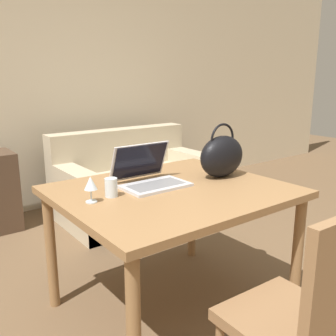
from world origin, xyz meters
name	(u,v)px	position (x,y,z in m)	size (l,w,h in m)	color
wall_back	(16,76)	(0.00, 2.86, 1.35)	(10.00, 0.06, 2.70)	beige
dining_table	(172,203)	(0.15, 0.62, 0.67)	(1.21, 1.03, 0.75)	olive
chair	(308,313)	(0.08, -0.29, 0.50)	(0.46, 0.46, 0.93)	olive
couch	(136,185)	(0.86, 2.14, 0.28)	(1.53, 0.91, 0.82)	#C1B293
laptop	(148,174)	(0.09, 0.77, 0.81)	(0.37, 0.32, 0.23)	silver
drinking_glass	(111,187)	(-0.19, 0.69, 0.80)	(0.07, 0.07, 0.10)	silver
wine_glass	(91,184)	(-0.31, 0.67, 0.84)	(0.06, 0.06, 0.13)	silver
handbag	(222,156)	(0.54, 0.63, 0.88)	(0.32, 0.17, 0.33)	black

